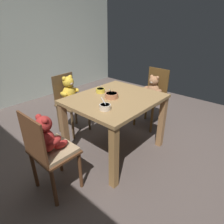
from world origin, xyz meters
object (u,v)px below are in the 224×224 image
(porridge_bowl_cream_near_left, at_px, (105,107))
(teddy_chair_near_right, at_px, (152,92))
(metal_pail, at_px, (68,91))
(teddy_chair_far_center, at_px, (70,96))
(porridge_bowl_yellow_far_center, at_px, (100,90))
(dining_table, at_px, (115,107))
(teddy_chair_near_left, at_px, (49,144))
(porridge_bowl_terracotta_center, at_px, (112,95))

(porridge_bowl_cream_near_left, bearing_deg, teddy_chair_near_right, 7.47)
(porridge_bowl_cream_near_left, bearing_deg, metal_pail, 63.26)
(teddy_chair_far_center, relative_size, porridge_bowl_yellow_far_center, 7.83)
(metal_pail, bearing_deg, teddy_chair_far_center, -123.62)
(dining_table, height_order, porridge_bowl_cream_near_left, porridge_bowl_cream_near_left)
(teddy_chair_far_center, bearing_deg, teddy_chair_near_left, -50.02)
(dining_table, bearing_deg, metal_pail, 68.93)
(dining_table, distance_m, teddy_chair_near_right, 0.92)
(teddy_chair_near_right, distance_m, porridge_bowl_cream_near_left, 1.28)
(teddy_chair_near_right, bearing_deg, porridge_bowl_terracotta_center, 2.71)
(teddy_chair_near_right, relative_size, metal_pail, 3.17)
(porridge_bowl_yellow_far_center, relative_size, porridge_bowl_cream_near_left, 0.89)
(teddy_chair_near_right, xyz_separation_m, teddy_chair_near_left, (-1.83, 0.00, -0.00))
(porridge_bowl_cream_near_left, relative_size, metal_pail, 0.44)
(teddy_chair_far_center, height_order, porridge_bowl_yellow_far_center, teddy_chair_far_center)
(porridge_bowl_cream_near_left, xyz_separation_m, porridge_bowl_terracotta_center, (0.29, 0.17, 0.00))
(teddy_chair_near_left, relative_size, porridge_bowl_cream_near_left, 6.98)
(teddy_chair_near_right, xyz_separation_m, porridge_bowl_cream_near_left, (-1.25, -0.16, 0.22))
(dining_table, bearing_deg, porridge_bowl_terracotta_center, 150.36)
(teddy_chair_far_center, relative_size, metal_pail, 3.03)
(dining_table, bearing_deg, porridge_bowl_cream_near_left, -155.90)
(teddy_chair_near_right, relative_size, porridge_bowl_terracotta_center, 5.66)
(teddy_chair_near_left, bearing_deg, teddy_chair_far_center, 43.44)
(dining_table, relative_size, porridge_bowl_terracotta_center, 6.60)
(teddy_chair_near_left, relative_size, metal_pail, 3.05)
(teddy_chair_near_right, relative_size, porridge_bowl_cream_near_left, 7.25)
(metal_pail, bearing_deg, teddy_chair_near_right, -87.56)
(dining_table, height_order, teddy_chair_far_center, teddy_chair_far_center)
(metal_pail, bearing_deg, teddy_chair_near_left, -129.20)
(porridge_bowl_cream_near_left, height_order, metal_pail, porridge_bowl_cream_near_left)
(teddy_chair_far_center, distance_m, porridge_bowl_terracotta_center, 0.83)
(teddy_chair_far_center, distance_m, teddy_chair_near_left, 1.18)
(teddy_chair_near_right, distance_m, teddy_chair_near_left, 1.83)
(teddy_chair_far_center, xyz_separation_m, porridge_bowl_terracotta_center, (0.01, -0.81, 0.21))
(dining_table, height_order, teddy_chair_near_right, teddy_chair_near_right)
(teddy_chair_far_center, xyz_separation_m, porridge_bowl_cream_near_left, (-0.28, -0.98, 0.21))
(teddy_chair_near_right, relative_size, porridge_bowl_yellow_far_center, 8.19)
(teddy_chair_far_center, height_order, teddy_chair_near_right, teddy_chair_near_right)
(teddy_chair_far_center, bearing_deg, porridge_bowl_terracotta_center, -2.52)
(teddy_chair_near_right, bearing_deg, teddy_chair_near_left, 2.97)
(teddy_chair_near_right, height_order, porridge_bowl_terracotta_center, teddy_chair_near_right)
(porridge_bowl_cream_near_left, relative_size, porridge_bowl_terracotta_center, 0.78)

